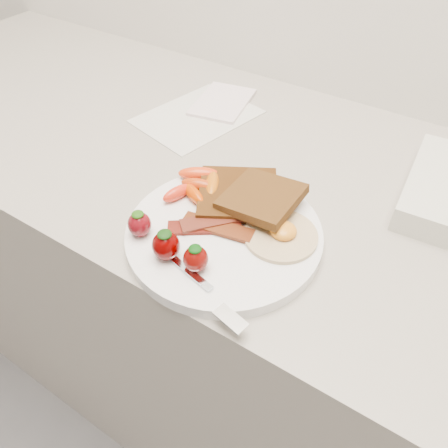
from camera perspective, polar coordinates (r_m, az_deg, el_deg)
The scene contains 11 objects.
counter at distance 1.05m, azimuth 5.87°, elevation -13.73°, with size 2.00×0.60×0.90m, color gray.
plate at distance 0.60m, azimuth 0.00°, elevation -1.30°, with size 0.27×0.27×0.02m, color white.
toast_lower at distance 0.64m, azimuth 1.84°, elevation 3.96°, with size 0.11×0.11×0.01m, color #3B170C.
toast_upper at distance 0.62m, azimuth 4.95°, elevation 3.48°, with size 0.10×0.10×0.01m, color black.
fried_egg at distance 0.59m, azimuth 7.50°, elevation -1.30°, with size 0.13×0.13×0.02m.
bacon_strips at distance 0.60m, azimuth -1.45°, elevation -0.10°, with size 0.12×0.10×0.01m.
baby_carrots at distance 0.65m, azimuth -3.47°, elevation 5.16°, with size 0.09×0.11×0.02m.
strawberries at distance 0.56m, azimuth -7.55°, elevation -2.40°, with size 0.13×0.05×0.04m.
fork at distance 0.53m, azimuth -2.64°, elevation -8.52°, with size 0.16×0.06×0.00m.
paper_sheet at distance 0.87m, azimuth -3.50°, elevation 13.85°, with size 0.16×0.22×0.00m, color silver.
notepad at distance 0.91m, azimuth -0.19°, elevation 15.66°, with size 0.10×0.14×0.01m, color white.
Camera 1 is at (0.21, 1.17, 1.34)m, focal length 35.00 mm.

